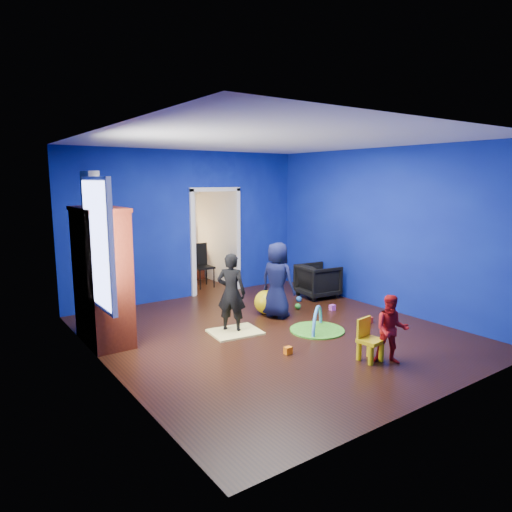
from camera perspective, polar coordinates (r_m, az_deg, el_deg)
floor at (r=7.14m, az=2.07°, el=-9.58°), size 5.00×5.50×0.01m
ceiling at (r=6.77m, az=2.22°, el=14.30°), size 5.00×5.50×0.01m
wall_back at (r=9.13m, az=-8.40°, el=3.86°), size 5.00×0.02×2.90m
wall_front at (r=4.93m, az=21.89°, el=-1.53°), size 5.00×0.02×2.90m
wall_left at (r=5.66m, az=-18.42°, el=0.03°), size 0.02×5.50×2.90m
wall_right at (r=8.54m, az=15.63°, el=3.23°), size 0.02×5.50×2.90m
alcove at (r=10.19m, az=-7.59°, el=3.34°), size 1.00×1.75×2.50m
armchair at (r=9.25m, az=7.75°, el=-3.07°), size 0.81×0.79×0.67m
child_black at (r=7.04m, az=-3.11°, el=-4.60°), size 0.52×0.53×1.24m
child_navy at (r=7.78m, az=2.69°, el=-3.02°), size 0.60×0.73×1.29m
toddler_red at (r=6.14m, az=16.56°, el=-8.80°), size 0.55×0.55×0.90m
vase at (r=6.46m, az=-18.44°, el=6.65°), size 0.22×0.22×0.21m
potted_plant at (r=6.95m, az=-19.75°, el=7.67°), size 0.32×0.32×0.43m
tv_armoire at (r=6.88m, az=-18.70°, el=-2.36°), size 0.58×1.14×1.96m
crt_tv at (r=6.88m, az=-18.40°, el=-2.00°), size 0.46×0.70×0.54m
yellow_blanket at (r=7.14m, az=-2.63°, el=-9.47°), size 0.82×0.68×0.03m
hopper_ball at (r=8.05m, az=1.28°, el=-5.78°), size 0.42×0.42×0.42m
kid_chair at (r=6.21m, az=14.13°, el=-10.41°), size 0.32×0.32×0.50m
play_mat at (r=7.29m, az=7.65°, el=-9.16°), size 0.85×0.85×0.02m
toy_arch at (r=7.29m, az=7.65°, el=-9.09°), size 0.63×0.51×0.76m
window_left at (r=5.98m, az=-19.31°, el=1.44°), size 0.03×0.95×1.55m
curtain at (r=6.58m, az=-19.54°, el=-0.52°), size 0.14×0.42×2.40m
doorway at (r=9.46m, az=-5.10°, el=1.69°), size 1.16×0.10×2.10m
study_desk at (r=10.88m, az=-9.04°, el=-0.96°), size 0.88×0.44×0.75m
desk_monitor at (r=10.90m, az=-9.40°, el=2.11°), size 0.40×0.05×0.32m
desk_lamp at (r=10.73m, az=-10.60°, el=1.85°), size 0.14×0.14×0.14m
folding_chair at (r=10.03m, az=-6.62°, el=-1.31°), size 0.40×0.40×0.92m
book_shelf at (r=10.81m, az=-9.53°, el=7.74°), size 0.88×0.24×0.04m
toy_0 at (r=7.81m, az=13.98°, el=-7.77°), size 0.10×0.08×0.10m
toy_1 at (r=8.90m, az=5.38°, el=-5.35°), size 0.11×0.11×0.11m
toy_2 at (r=6.32m, az=4.03°, el=-11.70°), size 0.10×0.08×0.10m
toy_3 at (r=8.40m, az=5.23°, el=-6.26°), size 0.11×0.11×0.11m
toy_4 at (r=8.41m, az=9.52°, el=-6.38°), size 0.10×0.08×0.10m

